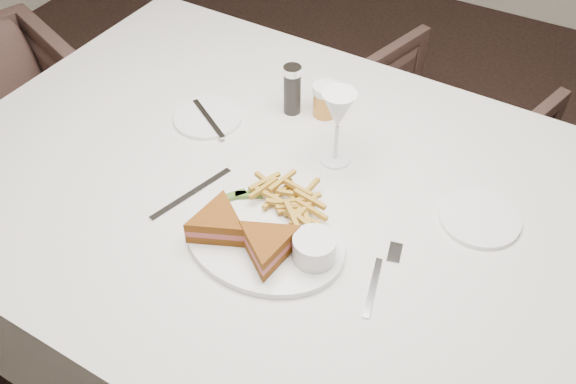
% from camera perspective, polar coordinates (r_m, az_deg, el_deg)
% --- Properties ---
extents(table, '(1.60, 1.09, 0.75)m').
position_cam_1_polar(table, '(1.60, 0.89, -9.76)').
color(table, silver).
rests_on(table, ground).
extents(chair_far, '(0.69, 0.67, 0.59)m').
position_cam_1_polar(chair_far, '(2.19, 12.64, 4.14)').
color(chair_far, '#46302B').
rests_on(chair_far, ground).
extents(table_setting, '(0.81, 0.60, 0.18)m').
position_cam_1_polar(table_setting, '(1.26, -0.10, -0.26)').
color(table_setting, white).
rests_on(table_setting, table).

